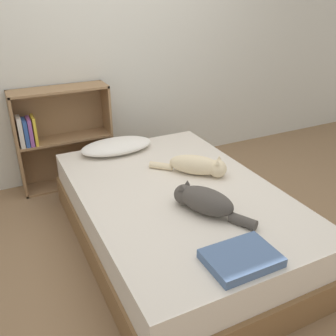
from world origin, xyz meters
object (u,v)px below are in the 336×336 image
cat_dark (204,201)px  cat_light (198,166)px  bookshelf (60,136)px  pillow (117,146)px  bed (177,217)px

cat_dark → cat_light: bearing=-55.3°
bookshelf → cat_light: bearing=-56.1°
cat_light → bookshelf: bearing=167.3°
pillow → bed: bearing=-78.9°
bed → pillow: bearing=101.1°
bookshelf → pillow: bearing=-52.9°
bed → cat_dark: size_ratio=3.88×
cat_dark → bookshelf: bearing=-9.5°
cat_dark → bed: bearing=-25.3°
bookshelf → cat_dark: bearing=-71.2°
pillow → cat_dark: cat_dark is taller
pillow → cat_light: 0.77m
pillow → bookshelf: (-0.37, 0.49, -0.02)m
pillow → cat_light: size_ratio=1.29×
cat_dark → pillow: bearing=-19.5°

